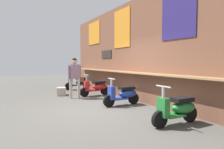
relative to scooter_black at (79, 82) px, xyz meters
The scene contains 8 objects.
ground_plane 4.73m from the scooter_black, 13.27° to the right, with size 36.55×36.55×0.00m, color #56544F.
market_stall_facade 4.94m from the scooter_black, 11.55° to the left, with size 13.05×0.61×3.94m.
scooter_black is the anchor object (origin of this frame).
scooter_red 2.28m from the scooter_black, ahead, with size 0.46×1.40×0.97m.
scooter_blue 4.53m from the scooter_black, ahead, with size 0.46×1.40×0.97m.
scooter_green 6.94m from the scooter_black, ahead, with size 0.46×1.40×0.97m.
shopper_with_handbag 2.68m from the scooter_black, 23.48° to the right, with size 0.31×0.66×1.68m.
merchandise_crate 1.95m from the scooter_black, 44.41° to the right, with size 0.49×0.39×0.35m, color #B2A899.
Camera 1 is at (5.55, -2.57, 1.50)m, focal length 30.91 mm.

